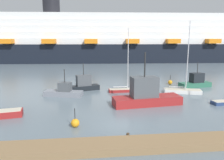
# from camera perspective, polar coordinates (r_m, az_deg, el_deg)

# --- Properties ---
(ground_plane) EXTENTS (600.00, 600.00, 0.00)m
(ground_plane) POSITION_cam_1_polar(r_m,az_deg,el_deg) (20.12, 2.57, -11.60)
(ground_plane) COLOR slate
(dock_pier) EXTENTS (27.68, 2.29, 0.63)m
(dock_pier) POSITION_cam_1_polar(r_m,az_deg,el_deg) (16.11, 4.94, -16.74)
(dock_pier) COLOR olive
(dock_pier) RESTS_ON ground_plane
(sailboat_2) EXTENTS (5.27, 2.70, 9.99)m
(sailboat_2) POSITION_cam_1_polar(r_m,az_deg,el_deg) (32.30, 18.20, -2.51)
(sailboat_2) COLOR white
(sailboat_2) RESTS_ON ground_plane
(sailboat_3) EXTENTS (4.79, 1.43, 9.09)m
(sailboat_3) POSITION_cam_1_polar(r_m,az_deg,el_deg) (31.49, 3.49, -2.35)
(sailboat_3) COLOR maroon
(sailboat_3) RESTS_ON ground_plane
(fishing_boat_0) EXTENTS (5.28, 2.55, 4.00)m
(fishing_boat_0) POSITION_cam_1_polar(r_m,az_deg,el_deg) (36.90, 21.25, -0.48)
(fishing_boat_0) COLOR #2D6B51
(fishing_boat_0) RESTS_ON ground_plane
(fishing_boat_1) EXTENTS (5.36, 2.77, 3.67)m
(fishing_boat_1) POSITION_cam_1_polar(r_m,az_deg,el_deg) (29.79, -12.62, -2.98)
(fishing_boat_1) COLOR gray
(fishing_boat_1) RESTS_ON ground_plane
(fishing_boat_2) EXTENTS (8.23, 3.15, 6.17)m
(fishing_boat_2) POSITION_cam_1_polar(r_m,az_deg,el_deg) (25.52, 8.97, -3.94)
(fishing_boat_2) COLOR maroon
(fishing_boat_2) RESTS_ON ground_plane
(fishing_boat_3) EXTENTS (5.28, 2.93, 4.08)m
(fishing_boat_3) POSITION_cam_1_polar(r_m,az_deg,el_deg) (32.47, -7.72, -1.24)
(fishing_boat_3) COLOR black
(fishing_boat_3) RESTS_ON ground_plane
(channel_buoy_0) EXTENTS (0.72, 0.72, 1.57)m
(channel_buoy_0) POSITION_cam_1_polar(r_m,az_deg,el_deg) (37.58, 15.13, -0.56)
(channel_buoy_0) COLOR orange
(channel_buoy_0) RESTS_ON ground_plane
(channel_buoy_2) EXTENTS (0.75, 0.75, 1.73)m
(channel_buoy_2) POSITION_cam_1_polar(r_m,az_deg,el_deg) (19.65, -9.72, -11.12)
(channel_buoy_2) COLOR orange
(channel_buoy_2) RESTS_ON ground_plane
(cruise_ship) EXTENTS (104.87, 21.04, 20.32)m
(cruise_ship) POSITION_cam_1_polar(r_m,az_deg,el_deg) (71.86, -0.43, 10.24)
(cruise_ship) COLOR black
(cruise_ship) RESTS_ON ground_plane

